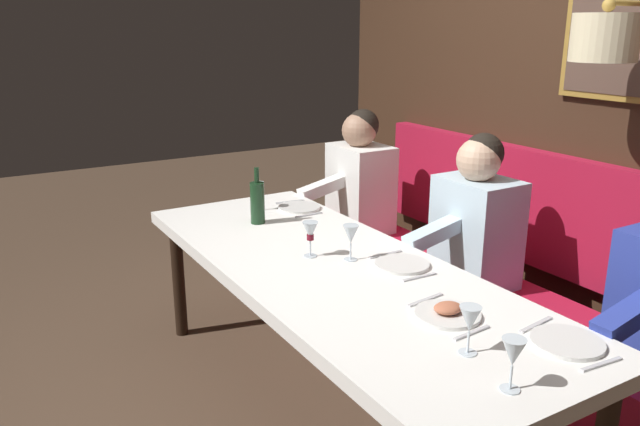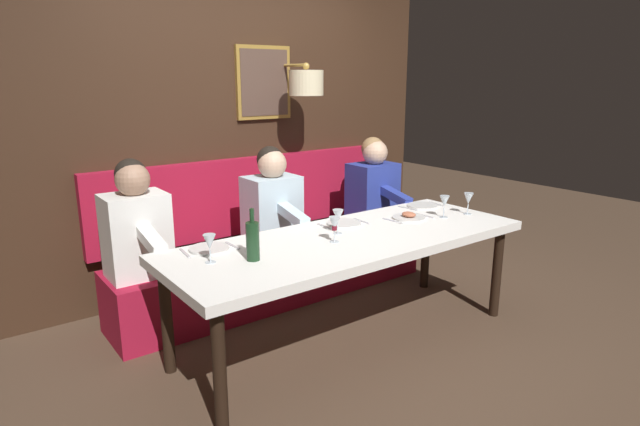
% 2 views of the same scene
% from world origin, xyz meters
% --- Properties ---
extents(ground_plane, '(12.00, 12.00, 0.00)m').
position_xyz_m(ground_plane, '(0.00, 0.00, 0.00)').
color(ground_plane, '#4C3828').
extents(dining_table, '(0.90, 2.46, 0.74)m').
position_xyz_m(dining_table, '(0.00, 0.00, 0.68)').
color(dining_table, white).
rests_on(dining_table, ground_plane).
extents(banquette_bench, '(0.52, 2.66, 0.45)m').
position_xyz_m(banquette_bench, '(0.89, 0.00, 0.23)').
color(banquette_bench, maroon).
rests_on(banquette_bench, ground_plane).
extents(back_wall_panel, '(0.59, 3.86, 2.90)m').
position_xyz_m(back_wall_panel, '(1.46, -0.01, 1.37)').
color(back_wall_panel, '#382316').
rests_on(back_wall_panel, ground_plane).
extents(diner_nearest, '(0.60, 0.40, 0.79)m').
position_xyz_m(diner_nearest, '(0.88, -1.00, 0.82)').
color(diner_nearest, '#283893').
rests_on(diner_nearest, banquette_bench).
extents(diner_near, '(0.60, 0.40, 0.79)m').
position_xyz_m(diner_near, '(0.88, 0.05, 0.82)').
color(diner_near, silver).
rests_on(diner_near, banquette_bench).
extents(diner_middle, '(0.60, 0.40, 0.79)m').
position_xyz_m(diner_middle, '(0.88, 1.10, 0.82)').
color(diner_middle, white).
rests_on(diner_middle, banquette_bench).
extents(place_setting_0, '(0.24, 0.32, 0.01)m').
position_xyz_m(place_setting_0, '(0.29, -0.99, 0.75)').
color(place_setting_0, silver).
rests_on(place_setting_0, dining_table).
extents(place_setting_1, '(0.24, 0.31, 0.01)m').
position_xyz_m(place_setting_1, '(0.25, -0.15, 0.75)').
color(place_setting_1, silver).
rests_on(place_setting_1, dining_table).
extents(place_setting_2, '(0.24, 0.32, 0.01)m').
position_xyz_m(place_setting_2, '(0.30, 0.86, 0.75)').
color(place_setting_2, silver).
rests_on(place_setting_2, dining_table).
extents(place_setting_3, '(0.24, 0.32, 0.05)m').
position_xyz_m(place_setting_3, '(0.09, -0.63, 0.75)').
color(place_setting_3, silver).
rests_on(place_setting_3, dining_table).
extents(wine_glass_0, '(0.07, 0.07, 0.16)m').
position_xyz_m(wine_glass_0, '(-0.03, 0.16, 0.86)').
color(wine_glass_0, silver).
rests_on(wine_glass_0, dining_table).
extents(wine_glass_1, '(0.07, 0.07, 0.16)m').
position_xyz_m(wine_glass_1, '(-0.04, -0.86, 0.86)').
color(wine_glass_1, silver).
rests_on(wine_glass_1, dining_table).
extents(wine_glass_2, '(0.07, 0.07, 0.16)m').
position_xyz_m(wine_glass_2, '(0.08, 0.95, 0.86)').
color(wine_glass_2, silver).
rests_on(wine_glass_2, dining_table).
extents(wine_glass_3, '(0.07, 0.07, 0.16)m').
position_xyz_m(wine_glass_3, '(0.10, 0.03, 0.86)').
color(wine_glass_3, silver).
rests_on(wine_glass_3, dining_table).
extents(wine_glass_4, '(0.07, 0.07, 0.16)m').
position_xyz_m(wine_glass_4, '(-0.08, -1.08, 0.86)').
color(wine_glass_4, silver).
rests_on(wine_glass_4, dining_table).
extents(wine_bottle, '(0.08, 0.08, 0.30)m').
position_xyz_m(wine_bottle, '(-0.02, 0.73, 0.86)').
color(wine_bottle, '#19381E').
rests_on(wine_bottle, dining_table).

